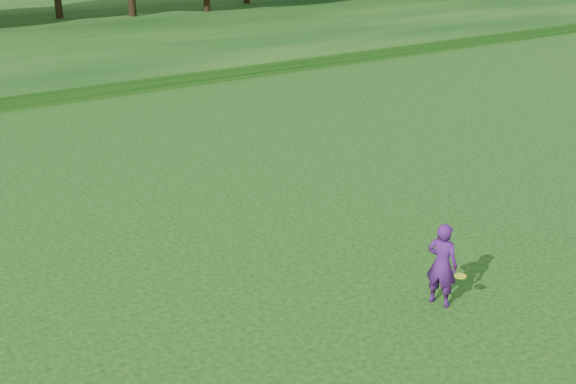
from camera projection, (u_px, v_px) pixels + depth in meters
ground at (312, 320)px, 13.88m from camera, size 140.00×140.00×0.00m
walking_path at (32, 102)px, 29.44m from camera, size 130.00×1.60×0.04m
woman at (442, 264)px, 14.15m from camera, size 0.62×0.89×1.75m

